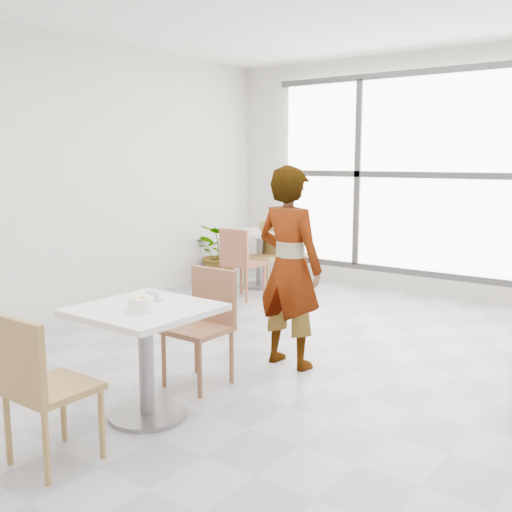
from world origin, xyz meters
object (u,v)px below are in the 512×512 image
Objects in this scene: chair_far at (205,318)px; plant_left at (222,253)px; main_table at (146,341)px; coffee_cup at (153,296)px; bg_chair_left_near at (240,259)px; bg_table_left at (260,251)px; oatmeal_bowl at (141,304)px; bg_chair_left_far at (268,251)px; chair_near at (39,381)px; person at (289,267)px.

chair_far reaches higher than plant_left.
coffee_cup is at bearing 120.32° from main_table.
bg_chair_left_near reaches higher than plant_left.
chair_far is at bearing 92.45° from coffee_cup.
chair_far is 5.47× the size of coffee_cup.
chair_far is at bearing -60.61° from bg_table_left.
coffee_cup is at bearing 121.11° from oatmeal_bowl.
bg_chair_left_far is at bearing -83.58° from bg_chair_left_near.
chair_far reaches higher than oatmeal_bowl.
bg_table_left is 0.16m from bg_chair_left_far.
bg_chair_left_near is at bearing 117.92° from main_table.
plant_left is at bearing 123.62° from coffee_cup.
oatmeal_bowl is 0.24× the size of bg_chair_left_far.
main_table is at bearing 122.70° from oatmeal_bowl.
plant_left is (-2.31, 2.95, -0.09)m from chair_far.
chair_far reaches higher than coffee_cup.
coffee_cup reaches higher than plant_left.
bg_chair_left_far reaches higher than main_table.
plant_left is at bearing 123.48° from main_table.
bg_table_left is 0.86× the size of bg_chair_left_near.
chair_far is at bearing -84.70° from chair_near.
oatmeal_bowl is at bearing -92.14° from chair_near.
chair_near is at bearing -61.26° from plant_left.
person is at bearing -51.22° from bg_chair_left_far.
bg_table_left is 0.86× the size of bg_chair_left_far.
coffee_cup is 0.10× the size of person.
bg_chair_left_near reaches higher than oatmeal_bowl.
coffee_cup is 4.22m from plant_left.
chair_near is 4.14m from bg_chair_left_near.
person reaches higher than oatmeal_bowl.
plant_left is (-2.33, 3.50, -0.37)m from coffee_cup.
chair_far is at bearing 70.04° from person.
main_table is at bearing -80.66° from chair_far.
oatmeal_bowl is at bearing 88.20° from person.
oatmeal_bowl is 1.49m from person.
chair_far and bg_chair_left_near have the same top height.
oatmeal_bowl is at bearing -65.58° from bg_chair_left_far.
person reaches higher than bg_chair_left_near.
person is at bearing -40.85° from plant_left.
bg_table_left is at bearing 116.01° from main_table.
coffee_cup reaches higher than main_table.
coffee_cup is 0.21× the size of bg_table_left.
coffee_cup is (0.02, -0.55, 0.28)m from chair_far.
main_table is 1.45m from person.
oatmeal_bowl is (0.03, 0.72, 0.29)m from chair_near.
bg_chair_left_near is at bearing 122.71° from chair_far.
chair_near reaches higher than oatmeal_bowl.
bg_chair_left_far is at bearing 114.42° from oatmeal_bowl.
plant_left is at bearing -61.26° from chair_near.
plant_left reaches higher than main_table.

